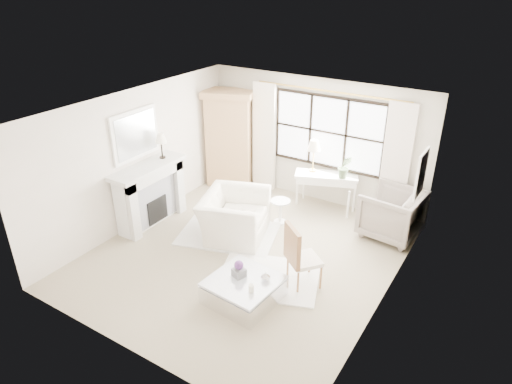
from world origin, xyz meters
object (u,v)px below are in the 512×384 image
console_table (325,191)px  coffee_table (244,290)px  armoire (229,138)px  club_armchair (234,216)px

console_table → coffee_table: console_table is taller
console_table → armoire: bearing=158.6°
console_table → coffee_table: 3.48m
armoire → club_armchair: bearing=-74.7°
armoire → club_armchair: (1.46, -1.96, -0.71)m
coffee_table → armoire: bearing=132.4°
armoire → club_armchair: size_ratio=1.70×
console_table → club_armchair: 2.21m
armoire → coffee_table: bearing=-73.8°
club_armchair → coffee_table: 1.95m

